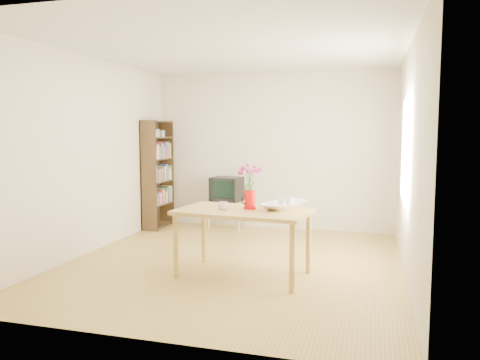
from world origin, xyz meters
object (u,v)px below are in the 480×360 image
(pitcher, at_px, (250,200))
(table, at_px, (243,217))
(television, at_px, (227,189))
(mug, at_px, (223,206))
(bowl, at_px, (284,189))

(pitcher, bearing_deg, table, -91.23)
(pitcher, relative_size, television, 0.42)
(television, bearing_deg, mug, -67.17)
(pitcher, xyz_separation_m, television, (-1.00, 2.36, -0.18))
(pitcher, distance_m, mug, 0.31)
(bowl, distance_m, television, 2.63)
(mug, height_order, television, television)
(mug, distance_m, bowl, 0.72)
(mug, bearing_deg, table, -171.39)
(table, bearing_deg, mug, -157.52)
(table, distance_m, mug, 0.26)
(table, height_order, television, television)
(table, relative_size, television, 2.98)
(table, distance_m, bowl, 0.56)
(pitcher, xyz_separation_m, mug, (-0.27, -0.15, -0.05))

